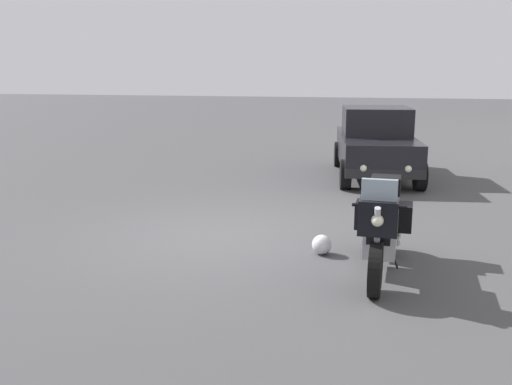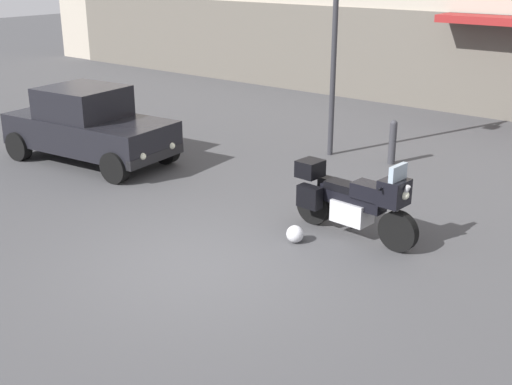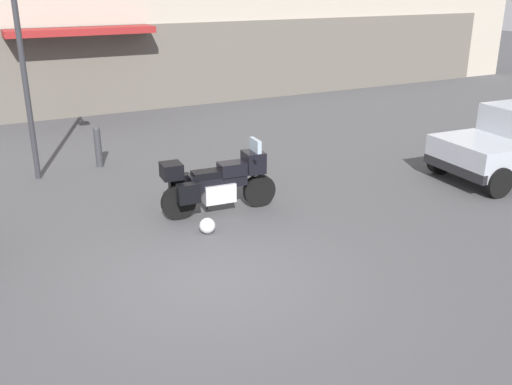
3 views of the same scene
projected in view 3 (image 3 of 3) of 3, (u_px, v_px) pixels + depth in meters
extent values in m
plane|color=#424244|center=(211.00, 279.00, 8.52)|extent=(80.00, 80.00, 0.00)
cube|color=#5C564E|center=(59.00, 74.00, 17.89)|extent=(35.27, 0.12, 2.80)
cube|color=maroon|center=(81.00, 31.00, 17.39)|extent=(4.40, 1.10, 0.20)
cylinder|color=black|center=(259.00, 191.00, 11.15)|extent=(0.65, 0.19, 0.64)
cylinder|color=black|center=(179.00, 203.00, 10.55)|extent=(0.65, 0.19, 0.64)
cylinder|color=#B7B7BC|center=(258.00, 170.00, 10.99)|extent=(0.33, 0.09, 0.68)
cube|color=#B7B7BC|center=(218.00, 192.00, 10.80)|extent=(0.63, 0.44, 0.36)
cube|color=black|center=(218.00, 180.00, 10.72)|extent=(1.12, 0.36, 0.28)
cube|color=black|center=(232.00, 169.00, 10.77)|extent=(0.54, 0.38, 0.24)
cube|color=black|center=(207.00, 174.00, 10.59)|extent=(0.58, 0.34, 0.12)
cube|color=black|center=(253.00, 162.00, 10.90)|extent=(0.39, 0.47, 0.40)
cube|color=#8C9EAD|center=(255.00, 146.00, 10.81)|extent=(0.11, 0.40, 0.28)
sphere|color=#EAEACC|center=(262.00, 161.00, 10.97)|extent=(0.14, 0.14, 0.14)
cylinder|color=black|center=(250.00, 157.00, 10.83)|extent=(0.08, 0.62, 0.04)
cylinder|color=#B7B7BC|center=(184.00, 199.00, 10.79)|extent=(0.56, 0.13, 0.09)
cube|color=black|center=(180.00, 184.00, 10.74)|extent=(0.41, 0.23, 0.36)
cube|color=black|center=(189.00, 193.00, 10.26)|extent=(0.41, 0.23, 0.36)
cube|color=black|center=(171.00, 171.00, 10.29)|extent=(0.39, 0.43, 0.28)
cylinder|color=black|center=(208.00, 203.00, 10.99)|extent=(0.03, 0.13, 0.29)
sphere|color=silver|center=(207.00, 226.00, 10.01)|extent=(0.28, 0.28, 0.28)
cube|color=#8C9EAD|center=(507.00, 123.00, 12.37)|extent=(0.14, 1.50, 0.48)
cube|color=black|center=(454.00, 168.00, 12.14)|extent=(0.21, 1.76, 0.20)
cylinder|color=black|center=(441.00, 160.00, 13.04)|extent=(0.65, 0.25, 0.64)
cylinder|color=black|center=(498.00, 182.00, 11.61)|extent=(0.65, 0.25, 0.64)
cylinder|color=#2D2D33|center=(24.00, 72.00, 12.01)|extent=(0.12, 0.12, 4.72)
cylinder|color=#333338|center=(98.00, 148.00, 13.49)|extent=(0.16, 0.16, 0.90)
sphere|color=#333338|center=(96.00, 130.00, 13.34)|extent=(0.16, 0.16, 0.16)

